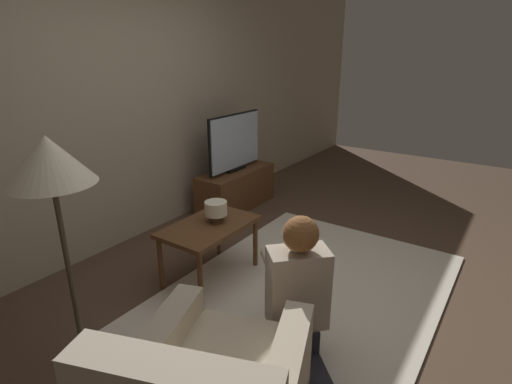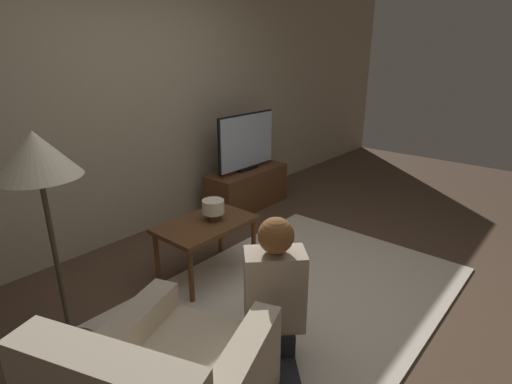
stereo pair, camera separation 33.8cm
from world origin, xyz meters
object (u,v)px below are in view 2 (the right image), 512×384
coffee_table (206,229)px  person_kneeling (275,297)px  floor_lamp (38,166)px  table_lamp (213,208)px  tv (247,142)px

coffee_table → person_kneeling: size_ratio=0.83×
floor_lamp → person_kneeling: size_ratio=1.48×
floor_lamp → table_lamp: bearing=-1.7°
floor_lamp → person_kneeling: 1.48m
tv → floor_lamp: size_ratio=0.63×
coffee_table → floor_lamp: floor_lamp is taller
coffee_table → table_lamp: 0.18m
coffee_table → table_lamp: table_lamp is taller
floor_lamp → table_lamp: size_ratio=7.74×
coffee_table → table_lamp: (0.08, -0.01, 0.16)m
coffee_table → floor_lamp: size_ratio=0.56×
floor_lamp → table_lamp: floor_lamp is taller
tv → coffee_table: (-1.37, -0.78, -0.37)m
coffee_table → floor_lamp: (-1.16, 0.03, 0.78)m
table_lamp → person_kneeling: bearing=-116.5°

